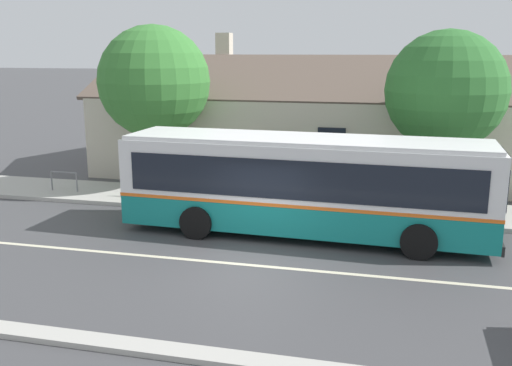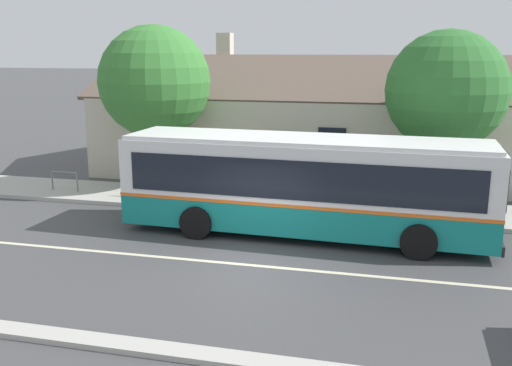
% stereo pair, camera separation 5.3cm
% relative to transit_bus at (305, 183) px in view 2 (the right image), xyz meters
% --- Properties ---
extents(ground_plane, '(300.00, 300.00, 0.00)m').
position_rel_transit_bus_xyz_m(ground_plane, '(-1.08, -2.90, -1.63)').
color(ground_plane, '#424244').
extents(sidewalk_far, '(60.00, 3.00, 0.15)m').
position_rel_transit_bus_xyz_m(sidewalk_far, '(-1.08, 3.10, -1.56)').
color(sidewalk_far, '#ADAAA3').
rests_on(sidewalk_far, ground).
extents(curb_near, '(60.00, 0.50, 0.12)m').
position_rel_transit_bus_xyz_m(curb_near, '(-1.08, -7.65, -1.57)').
color(curb_near, '#ADAAA3').
rests_on(curb_near, ground).
extents(lane_divider_stripe, '(60.00, 0.16, 0.01)m').
position_rel_transit_bus_xyz_m(lane_divider_stripe, '(-1.08, -2.90, -1.63)').
color(lane_divider_stripe, beige).
rests_on(lane_divider_stripe, ground).
extents(community_building, '(22.21, 8.73, 6.38)m').
position_rel_transit_bus_xyz_m(community_building, '(0.16, 10.05, 0.26)').
color(community_building, beige).
rests_on(community_building, ground).
extents(transit_bus, '(11.20, 3.05, 3.02)m').
position_rel_transit_bus_xyz_m(transit_bus, '(0.00, 0.00, 0.00)').
color(transit_bus, '#147F7A').
rests_on(transit_bus, ground).
extents(bench_by_building, '(1.77, 0.51, 0.94)m').
position_rel_transit_bus_xyz_m(bench_by_building, '(-6.05, 2.83, -1.06)').
color(bench_by_building, brown).
rests_on(bench_by_building, sidewalk_far).
extents(bench_down_street, '(1.88, 0.51, 0.94)m').
position_rel_transit_bus_xyz_m(bench_down_street, '(-1.08, 2.57, -1.05)').
color(bench_down_street, brown).
rests_on(bench_down_street, sidewalk_far).
extents(street_tree_primary, '(4.19, 4.19, 6.28)m').
position_rel_transit_bus_xyz_m(street_tree_primary, '(4.22, 4.25, 2.54)').
color(street_tree_primary, '#4C3828').
rests_on(street_tree_primary, ground).
extents(street_tree_secondary, '(4.41, 4.41, 6.55)m').
position_rel_transit_bus_xyz_m(street_tree_secondary, '(-6.74, 4.50, 2.70)').
color(street_tree_secondary, '#4C3828').
rests_on(street_tree_secondary, ground).
extents(bike_rack, '(1.16, 0.06, 0.78)m').
position_rel_transit_bus_xyz_m(bike_rack, '(-9.94, 2.73, -0.95)').
color(bike_rack, slate).
rests_on(bike_rack, sidewalk_far).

